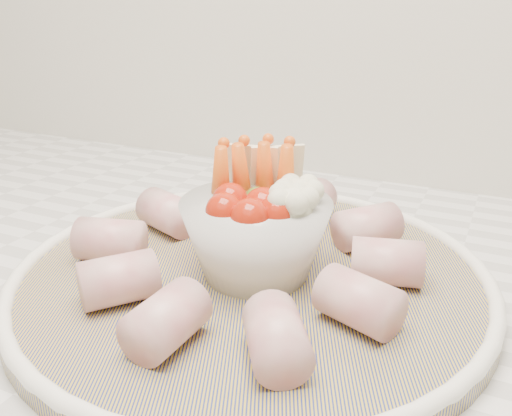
% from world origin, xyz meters
% --- Properties ---
extents(serving_platter, '(0.50, 0.50, 0.02)m').
position_xyz_m(serving_platter, '(-0.15, 1.44, 0.93)').
color(serving_platter, navy).
rests_on(serving_platter, kitchen_counter).
extents(veggie_bowl, '(0.12, 0.12, 0.10)m').
position_xyz_m(veggie_bowl, '(-0.14, 1.44, 0.97)').
color(veggie_bowl, silver).
rests_on(veggie_bowl, serving_platter).
extents(cured_meat_rolls, '(0.28, 0.29, 0.04)m').
position_xyz_m(cured_meat_rolls, '(-0.15, 1.44, 0.95)').
color(cured_meat_rolls, '#BE5760').
rests_on(cured_meat_rolls, serving_platter).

